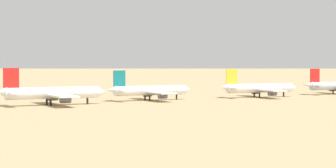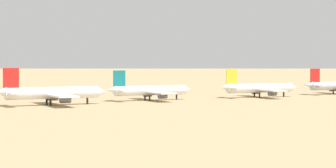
# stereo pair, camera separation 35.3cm
# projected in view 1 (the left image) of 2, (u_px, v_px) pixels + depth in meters

# --- Properties ---
(ground) EXTENTS (4000.00, 4000.00, 0.00)m
(ground) POSITION_uv_depth(u_px,v_px,m) (148.00, 99.00, 248.59)
(ground) COLOR tan
(ridge_east) EXTENTS (272.57, 250.33, 71.02)m
(ridge_east) POSITION_uv_depth(u_px,v_px,m) (11.00, 49.00, 1381.13)
(ridge_east) COLOR #7E745C
(ridge_east) RESTS_ON ground
(ridge_far_east) EXTENTS (425.95, 419.09, 63.30)m
(ridge_far_east) POSITION_uv_depth(u_px,v_px,m) (161.00, 51.00, 1397.19)
(ridge_far_east) COLOR gray
(ridge_far_east) RESTS_ON ground
(parked_jet_red_2) EXTENTS (37.81, 31.96, 12.48)m
(parked_jet_red_2) POSITION_uv_depth(u_px,v_px,m) (52.00, 93.00, 216.12)
(parked_jet_red_2) COLOR white
(parked_jet_red_2) RESTS_ON ground
(parked_jet_teal_3) EXTENTS (33.99, 28.71, 11.22)m
(parked_jet_teal_3) POSITION_uv_depth(u_px,v_px,m) (150.00, 91.00, 241.04)
(parked_jet_teal_3) COLOR white
(parked_jet_teal_3) RESTS_ON ground
(parked_jet_yellow_4) EXTENTS (34.23, 29.22, 11.35)m
(parked_jet_yellow_4) POSITION_uv_depth(u_px,v_px,m) (259.00, 88.00, 259.66)
(parked_jet_yellow_4) COLOR white
(parked_jet_yellow_4) RESTS_ON ground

